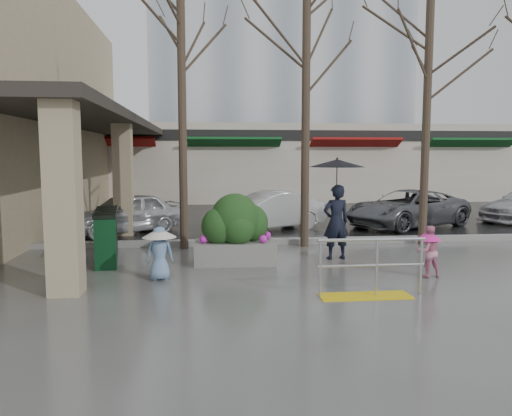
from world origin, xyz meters
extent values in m
plane|color=#51514F|center=(0.00, 0.00, 0.00)|extent=(120.00, 120.00, 0.00)
cube|color=black|center=(0.00, 22.00, 0.01)|extent=(120.00, 36.00, 0.01)
cube|color=gray|center=(0.00, 4.00, 0.07)|extent=(120.00, 0.30, 0.15)
cube|color=#2D2823|center=(-4.80, 8.00, 3.62)|extent=(2.80, 18.00, 0.25)
cube|color=tan|center=(-3.90, -0.50, 1.75)|extent=(0.55, 0.55, 3.50)
cube|color=tan|center=(-3.90, 6.00, 1.75)|extent=(0.55, 0.55, 3.50)
cube|color=beige|center=(2.00, 18.00, 2.00)|extent=(34.00, 6.00, 4.00)
cube|color=maroon|center=(-6.00, 15.10, 2.85)|extent=(4.50, 1.68, 0.87)
cube|color=#0F4C1E|center=(0.00, 15.10, 2.85)|extent=(4.50, 1.68, 0.87)
cube|color=maroon|center=(6.00, 15.10, 2.85)|extent=(4.50, 1.68, 0.87)
cube|color=#0F4C1E|center=(12.00, 15.10, 2.85)|extent=(4.50, 1.68, 0.87)
cube|color=black|center=(2.00, 15.10, 3.40)|extent=(34.00, 0.35, 0.50)
cube|color=#8C99A8|center=(4.00, 30.00, 12.50)|extent=(18.00, 12.00, 25.00)
cube|color=yellow|center=(1.30, -1.20, 0.01)|extent=(1.60, 0.50, 0.02)
cylinder|color=silver|center=(0.50, -1.20, 0.50)|extent=(0.05, 0.05, 1.00)
cylinder|color=silver|center=(1.50, -1.20, 0.50)|extent=(0.05, 0.05, 1.00)
cylinder|color=silver|center=(2.30, -1.20, 0.50)|extent=(0.05, 0.05, 1.00)
cylinder|color=silver|center=(1.40, -1.20, 1.00)|extent=(1.90, 0.06, 0.06)
cylinder|color=silver|center=(1.40, -1.20, 0.55)|extent=(1.90, 0.04, 0.04)
cylinder|color=#382B21|center=(-2.00, 3.60, 3.40)|extent=(0.22, 0.22, 6.80)
cylinder|color=#382B21|center=(1.20, 3.60, 3.50)|extent=(0.22, 0.22, 7.00)
cylinder|color=#382B21|center=(4.50, 3.60, 3.25)|extent=(0.22, 0.22, 6.50)
imported|color=black|center=(1.61, 1.92, 0.88)|extent=(0.70, 0.52, 1.76)
cylinder|color=black|center=(1.61, 1.92, 1.79)|extent=(0.02, 0.02, 1.12)
cone|color=black|center=(1.61, 1.92, 2.26)|extent=(1.31, 1.31, 0.18)
sphere|color=black|center=(1.61, 1.92, 2.37)|extent=(0.05, 0.05, 0.05)
imported|color=pink|center=(3.00, 0.03, 0.52)|extent=(0.53, 0.43, 1.04)
cylinder|color=black|center=(3.00, 0.03, 0.71)|extent=(0.02, 0.02, 0.45)
cone|color=#FF28AA|center=(3.00, 0.03, 0.85)|extent=(0.52, 0.52, 0.18)
sphere|color=black|center=(3.00, 0.03, 0.96)|extent=(0.05, 0.05, 0.05)
imported|color=#6E94C4|center=(-2.35, 0.34, 0.53)|extent=(0.54, 0.36, 1.07)
cylinder|color=black|center=(-2.35, 0.34, 0.78)|extent=(0.02, 0.02, 0.50)
cone|color=white|center=(-2.35, 0.34, 0.94)|extent=(0.67, 0.67, 0.18)
sphere|color=black|center=(-2.35, 0.34, 1.05)|extent=(0.05, 0.05, 0.05)
cube|color=slate|center=(-0.78, 1.70, 0.25)|extent=(1.84, 0.94, 0.51)
ellipsoid|color=#123917|center=(-0.78, 1.70, 1.01)|extent=(1.11, 1.00, 1.17)
sphere|color=#123917|center=(-1.14, 1.60, 0.87)|extent=(0.80, 0.80, 0.80)
sphere|color=#123917|center=(-0.43, 1.85, 0.88)|extent=(0.85, 0.85, 0.85)
cube|color=#0E3D1D|center=(-3.60, 1.46, 0.55)|extent=(0.51, 0.51, 1.10)
cube|color=black|center=(-3.60, 1.46, 1.15)|extent=(0.55, 0.55, 0.08)
cube|color=black|center=(-3.68, 2.01, 0.55)|extent=(0.51, 0.51, 1.10)
cube|color=black|center=(-3.68, 2.01, 1.15)|extent=(0.55, 0.55, 0.08)
cube|color=#0B311B|center=(-3.77, 2.55, 0.55)|extent=(0.51, 0.51, 1.10)
cube|color=black|center=(-3.77, 2.55, 1.15)|extent=(0.55, 0.55, 0.08)
cube|color=black|center=(-3.85, 3.09, 0.55)|extent=(0.51, 0.51, 1.10)
cube|color=black|center=(-3.85, 3.09, 1.15)|extent=(0.55, 0.55, 0.08)
imported|color=silver|center=(-3.93, 6.40, 0.63)|extent=(3.92, 3.25, 1.26)
imported|color=silver|center=(0.60, 6.61, 0.63)|extent=(4.04, 2.75, 1.26)
imported|color=slate|center=(5.39, 6.78, 0.63)|extent=(4.99, 3.89, 1.26)
camera|label=1|loc=(-1.46, -9.42, 2.46)|focal=35.00mm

